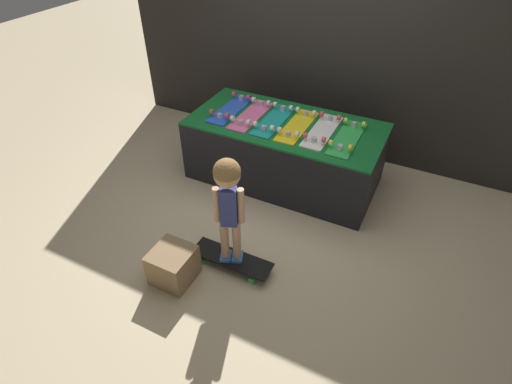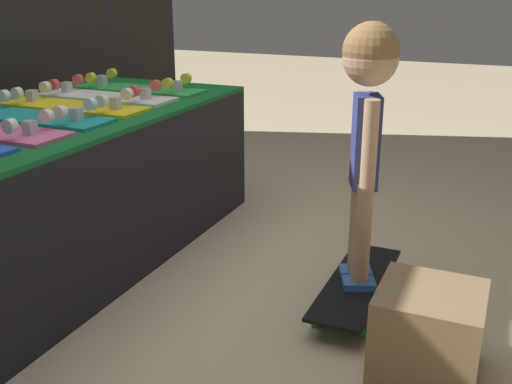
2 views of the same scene
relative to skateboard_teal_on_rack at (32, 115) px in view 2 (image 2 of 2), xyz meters
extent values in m
plane|color=beige|center=(0.13, -0.53, -0.68)|extent=(16.00, 16.00, 0.00)
cube|color=black|center=(0.13, 0.02, -0.36)|extent=(1.94, 0.95, 0.65)
cube|color=#146028|center=(0.13, 0.02, -0.03)|extent=(1.94, 0.95, 0.02)
cube|color=#B7B7BC|center=(-0.25, -0.23, 0.02)|extent=(0.04, 0.04, 0.05)
cylinder|color=white|center=(-0.16, -0.23, 0.05)|extent=(0.03, 0.05, 0.05)
cylinder|color=white|center=(-0.34, -0.23, 0.05)|extent=(0.03, 0.05, 0.05)
cube|color=teal|center=(0.00, 0.00, -0.01)|extent=(0.21, 0.70, 0.01)
cylinder|color=white|center=(0.09, 0.23, 0.05)|extent=(0.03, 0.05, 0.05)
cube|color=#B7B7BC|center=(0.00, -0.23, 0.02)|extent=(0.04, 0.04, 0.05)
cylinder|color=white|center=(0.09, -0.23, 0.05)|extent=(0.03, 0.05, 0.05)
cylinder|color=white|center=(-0.09, -0.23, 0.05)|extent=(0.03, 0.05, 0.05)
cube|color=yellow|center=(0.25, 0.00, -0.01)|extent=(0.21, 0.70, 0.01)
cube|color=#B7B7BC|center=(0.25, 0.23, 0.02)|extent=(0.04, 0.04, 0.05)
cylinder|color=white|center=(0.34, 0.23, 0.05)|extent=(0.03, 0.05, 0.05)
cylinder|color=white|center=(0.16, 0.23, 0.05)|extent=(0.03, 0.05, 0.05)
cube|color=#B7B7BC|center=(0.25, -0.23, 0.02)|extent=(0.04, 0.04, 0.05)
cylinder|color=white|center=(0.34, -0.23, 0.05)|extent=(0.03, 0.05, 0.05)
cylinder|color=white|center=(0.16, -0.23, 0.05)|extent=(0.03, 0.05, 0.05)
cube|color=white|center=(0.51, 0.01, -0.01)|extent=(0.21, 0.70, 0.01)
cube|color=#B7B7BC|center=(0.51, 0.25, 0.02)|extent=(0.04, 0.04, 0.05)
cylinder|color=#D84C4C|center=(0.60, 0.25, 0.05)|extent=(0.03, 0.05, 0.05)
cylinder|color=#D84C4C|center=(0.42, 0.25, 0.05)|extent=(0.03, 0.05, 0.05)
cube|color=#B7B7BC|center=(0.51, -0.22, 0.02)|extent=(0.04, 0.04, 0.05)
cylinder|color=#D84C4C|center=(0.60, -0.22, 0.05)|extent=(0.03, 0.05, 0.05)
cylinder|color=#D84C4C|center=(0.42, -0.22, 0.05)|extent=(0.03, 0.05, 0.05)
cube|color=green|center=(0.76, -0.01, -0.01)|extent=(0.21, 0.70, 0.01)
cube|color=#B7B7BC|center=(0.76, 0.22, 0.02)|extent=(0.04, 0.04, 0.05)
cylinder|color=yellow|center=(0.85, 0.22, 0.05)|extent=(0.03, 0.05, 0.05)
cylinder|color=yellow|center=(0.67, 0.22, 0.05)|extent=(0.03, 0.05, 0.05)
cube|color=#B7B7BC|center=(0.76, -0.24, 0.02)|extent=(0.04, 0.04, 0.05)
cylinder|color=yellow|center=(0.85, -0.24, 0.05)|extent=(0.03, 0.05, 0.05)
cylinder|color=yellow|center=(0.67, -0.24, 0.05)|extent=(0.03, 0.05, 0.05)
cube|color=black|center=(0.24, -1.34, -0.60)|extent=(0.70, 0.21, 0.01)
cube|color=#B7B7BC|center=(0.47, -1.34, -0.63)|extent=(0.04, 0.04, 0.05)
cylinder|color=green|center=(0.47, -1.25, -0.66)|extent=(0.05, 0.03, 0.05)
cylinder|color=green|center=(0.47, -1.43, -0.66)|extent=(0.05, 0.03, 0.05)
cube|color=#B7B7BC|center=(0.01, -1.34, -0.63)|extent=(0.04, 0.04, 0.05)
cylinder|color=green|center=(0.01, -1.25, -0.66)|extent=(0.05, 0.03, 0.05)
cylinder|color=green|center=(0.01, -1.43, -0.66)|extent=(0.05, 0.03, 0.05)
cube|color=#3870C6|center=(0.28, -1.32, -0.58)|extent=(0.13, 0.15, 0.03)
cylinder|color=tan|center=(0.28, -1.32, -0.37)|extent=(0.07, 0.07, 0.39)
cube|color=#3870C6|center=(0.19, -1.36, -0.58)|extent=(0.13, 0.15, 0.03)
cylinder|color=tan|center=(0.19, -1.36, -0.37)|extent=(0.07, 0.07, 0.39)
cube|color=navy|center=(0.24, -1.34, -0.03)|extent=(0.15, 0.13, 0.34)
cylinder|color=tan|center=(0.32, -1.30, -0.02)|extent=(0.05, 0.05, 0.31)
cylinder|color=tan|center=(0.15, -1.37, -0.02)|extent=(0.05, 0.05, 0.31)
sphere|color=tan|center=(0.24, -1.34, 0.27)|extent=(0.20, 0.20, 0.20)
sphere|color=olive|center=(0.24, -1.34, 0.29)|extent=(0.20, 0.20, 0.20)
cube|color=#8E704C|center=(-0.12, -1.66, -0.54)|extent=(0.32, 0.32, 0.29)
camera|label=1|loc=(1.43, -3.29, 1.93)|focal=28.00mm
camera|label=2|loc=(-1.85, -1.82, 0.52)|focal=42.00mm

